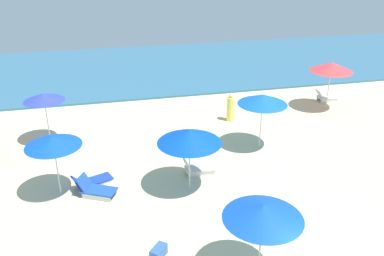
{
  "coord_description": "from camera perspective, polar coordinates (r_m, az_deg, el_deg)",
  "views": [
    {
      "loc": [
        -5.24,
        -6.18,
        8.83
      ],
      "look_at": [
        -1.59,
        9.61,
        1.36
      ],
      "focal_mm": 38.75,
      "sensor_mm": 36.0,
      "label": 1
    }
  ],
  "objects": [
    {
      "name": "umbrella_4",
      "position": [
        15.16,
        -0.35,
        -1.11
      ],
      "size": [
        2.42,
        2.42,
        2.49
      ],
      "color": "silver",
      "rests_on": "ground_plane"
    },
    {
      "name": "lounge_chair_4_0",
      "position": [
        17.0,
        0.73,
        -5.49
      ],
      "size": [
        1.35,
        0.66,
        0.79
      ],
      "rotation": [
        0.0,
        0.0,
        1.54
      ],
      "color": "silver",
      "rests_on": "ground_plane"
    },
    {
      "name": "umbrella_2",
      "position": [
        23.98,
        18.66,
        7.96
      ],
      "size": [
        2.33,
        2.33,
        2.67
      ],
      "color": "silver",
      "rests_on": "ground_plane"
    },
    {
      "name": "umbrella_3",
      "position": [
        15.58,
        -18.6,
        -1.77
      ],
      "size": [
        2.04,
        2.04,
        2.4
      ],
      "color": "silver",
      "rests_on": "ground_plane"
    },
    {
      "name": "umbrella_0",
      "position": [
        18.53,
        9.7,
        3.92
      ],
      "size": [
        2.22,
        2.22,
        2.58
      ],
      "color": "silver",
      "rests_on": "ground_plane"
    },
    {
      "name": "ocean",
      "position": [
        31.4,
        -2.91,
        8.49
      ],
      "size": [
        60.0,
        12.99,
        0.12
      ],
      "primitive_type": "cube",
      "color": "#306584",
      "rests_on": "ground_plane"
    },
    {
      "name": "lounge_chair_3_0",
      "position": [
        16.66,
        -13.63,
        -7.14
      ],
      "size": [
        1.63,
        1.09,
        0.58
      ],
      "rotation": [
        0.0,
        0.0,
        1.93
      ],
      "color": "silver",
      "rests_on": "ground_plane"
    },
    {
      "name": "umbrella_1",
      "position": [
        11.37,
        9.78,
        -11.27
      ],
      "size": [
        2.21,
        2.21,
        2.43
      ],
      "color": "silver",
      "rests_on": "ground_plane"
    },
    {
      "name": "beachgoer_3",
      "position": [
        21.8,
        5.31,
        2.72
      ],
      "size": [
        0.55,
        0.55,
        1.51
      ],
      "rotation": [
        0.0,
        0.0,
        0.57
      ],
      "color": "#F7E25D",
      "rests_on": "ground_plane"
    },
    {
      "name": "umbrella_6",
      "position": [
        20.01,
        -19.74,
        4.0
      ],
      "size": [
        1.85,
        1.85,
        2.41
      ],
      "color": "silver",
      "rests_on": "ground_plane"
    },
    {
      "name": "cooler_box_0",
      "position": [
        13.09,
        -4.62,
        -16.67
      ],
      "size": [
        0.6,
        0.64,
        0.37
      ],
      "primitive_type": "cube",
      "rotation": [
        0.0,
        0.0,
        4.02
      ],
      "color": "#345FB3",
      "rests_on": "ground_plane"
    },
    {
      "name": "lounge_chair_3_1",
      "position": [
        16.05,
        -13.07,
        -8.22
      ],
      "size": [
        1.53,
        1.21,
        0.77
      ],
      "rotation": [
        0.0,
        0.0,
        1.1
      ],
      "color": "silver",
      "rests_on": "ground_plane"
    },
    {
      "name": "lounge_chair_2_0",
      "position": [
        25.71,
        17.94,
        4.09
      ],
      "size": [
        1.3,
        0.66,
        0.73
      ],
      "rotation": [
        0.0,
        0.0,
        1.53
      ],
      "color": "silver",
      "rests_on": "ground_plane"
    }
  ]
}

